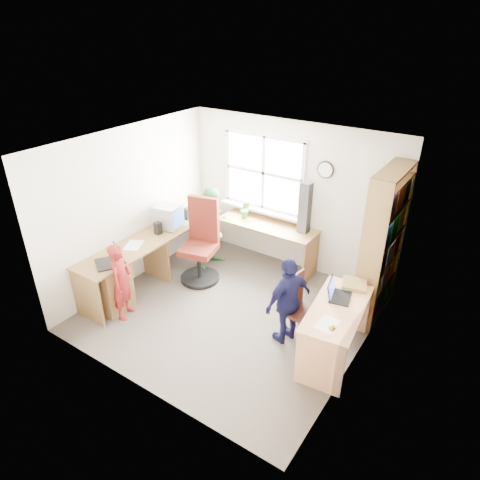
{
  "coord_description": "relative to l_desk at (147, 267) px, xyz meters",
  "views": [
    {
      "loc": [
        2.85,
        -4.01,
        3.75
      ],
      "look_at": [
        0.0,
        0.25,
        1.05
      ],
      "focal_mm": 32.0,
      "sensor_mm": 36.0,
      "label": 1
    }
  ],
  "objects": [
    {
      "name": "person_navy",
      "position": [
        2.24,
        0.23,
        0.14
      ],
      "size": [
        0.51,
        0.76,
        1.2
      ],
      "primitive_type": "imported",
      "rotation": [
        0.0,
        0.0,
        -1.91
      ],
      "color": "#13133B",
      "rests_on": "ground"
    },
    {
      "name": "person_red",
      "position": [
        0.13,
        -0.58,
        0.1
      ],
      "size": [
        0.4,
        0.48,
        1.12
      ],
      "primitive_type": "imported",
      "rotation": [
        0.0,
        0.0,
        1.96
      ],
      "color": "maroon",
      "rests_on": "ground"
    },
    {
      "name": "paper_a",
      "position": [
        -0.22,
        -0.0,
        0.3
      ],
      "size": [
        0.35,
        0.39,
        0.0
      ],
      "rotation": [
        0.0,
        0.0,
        0.47
      ],
      "color": "white",
      "rests_on": "l_desk"
    },
    {
      "name": "laptop_left",
      "position": [
        -0.1,
        -0.55,
        0.35
      ],
      "size": [
        0.46,
        0.44,
        0.24
      ],
      "rotation": [
        0.0,
        0.0,
        -0.56
      ],
      "color": "black",
      "rests_on": "l_desk"
    },
    {
      "name": "speaker_a",
      "position": [
        -0.18,
        0.48,
        0.39
      ],
      "size": [
        0.11,
        0.11,
        0.19
      ],
      "rotation": [
        0.0,
        0.0,
        -0.15
      ],
      "color": "black",
      "rests_on": "l_desk"
    },
    {
      "name": "game_box",
      "position": [
        2.86,
        0.8,
        0.3
      ],
      "size": [
        0.37,
        0.37,
        0.06
      ],
      "rotation": [
        0.0,
        0.0,
        0.29
      ],
      "color": "red",
      "rests_on": "right_desk"
    },
    {
      "name": "bookshelf",
      "position": [
        2.96,
        1.47,
        0.55
      ],
      "size": [
        0.3,
        1.02,
        2.1
      ],
      "color": "brown",
      "rests_on": "ground"
    },
    {
      "name": "cd_tower",
      "position": [
        1.65,
        1.79,
        0.7
      ],
      "size": [
        0.17,
        0.15,
        0.81
      ],
      "rotation": [
        0.0,
        0.0,
        -0.06
      ],
      "color": "black",
      "rests_on": "l_desk"
    },
    {
      "name": "swivel_chair",
      "position": [
        0.4,
        0.8,
        0.11
      ],
      "size": [
        0.75,
        0.75,
        1.32
      ],
      "rotation": [
        0.0,
        0.0,
        0.25
      ],
      "color": "black",
      "rests_on": "ground"
    },
    {
      "name": "wooden_chair",
      "position": [
        2.36,
        0.32,
        0.05
      ],
      "size": [
        0.46,
        0.46,
        0.93
      ],
      "rotation": [
        0.0,
        0.0,
        -0.15
      ],
      "color": "#351811",
      "rests_on": "ground"
    },
    {
      "name": "crt_monitor",
      "position": [
        -0.2,
        0.74,
        0.48
      ],
      "size": [
        0.42,
        0.39,
        0.37
      ],
      "rotation": [
        0.0,
        0.0,
        0.16
      ],
      "color": "#B0B2B5",
      "rests_on": "l_desk"
    },
    {
      "name": "speaker_b",
      "position": [
        -0.16,
        1.15,
        0.39
      ],
      "size": [
        0.1,
        0.1,
        0.19
      ],
      "rotation": [
        0.0,
        0.0,
        0.07
      ],
      "color": "black",
      "rests_on": "l_desk"
    },
    {
      "name": "l_desk",
      "position": [
        0.0,
        0.0,
        0.0
      ],
      "size": [
        2.38,
        2.95,
        0.75
      ],
      "color": "brown",
      "rests_on": "ground"
    },
    {
      "name": "potted_plant",
      "position": [
        0.62,
        1.72,
        0.44
      ],
      "size": [
        0.18,
        0.15,
        0.29
      ],
      "primitive_type": "imported",
      "rotation": [
        0.0,
        0.0,
        0.17
      ],
      "color": "#347D32",
      "rests_on": "l_desk"
    },
    {
      "name": "room",
      "position": [
        1.32,
        0.38,
        0.76
      ],
      "size": [
        3.64,
        3.44,
        2.44
      ],
      "color": "#463E37",
      "rests_on": "ground"
    },
    {
      "name": "person_green",
      "position": [
        0.33,
        1.24,
        0.23
      ],
      "size": [
        0.61,
        0.73,
        1.36
      ],
      "primitive_type": "imported",
      "rotation": [
        0.0,
        0.0,
        1.42
      ],
      "color": "#327E3A",
      "rests_on": "ground"
    },
    {
      "name": "laptop_right",
      "position": [
        2.76,
        0.46,
        0.33
      ],
      "size": [
        0.34,
        0.38,
        0.22
      ],
      "rotation": [
        0.0,
        0.0,
        1.79
      ],
      "color": "black",
      "rests_on": "right_desk"
    },
    {
      "name": "paper_b",
      "position": [
        2.88,
        -0.08,
        0.27
      ],
      "size": [
        0.21,
        0.29,
        0.0
      ],
      "rotation": [
        0.0,
        0.0,
        -0.04
      ],
      "color": "white",
      "rests_on": "right_desk"
    },
    {
      "name": "right_desk",
      "position": [
        2.86,
        0.27,
        0.07
      ],
      "size": [
        0.72,
        1.32,
        0.73
      ],
      "rotation": [
        0.0,
        0.0,
        0.11
      ],
      "color": "#EBA875",
      "rests_on": "ground"
    }
  ]
}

